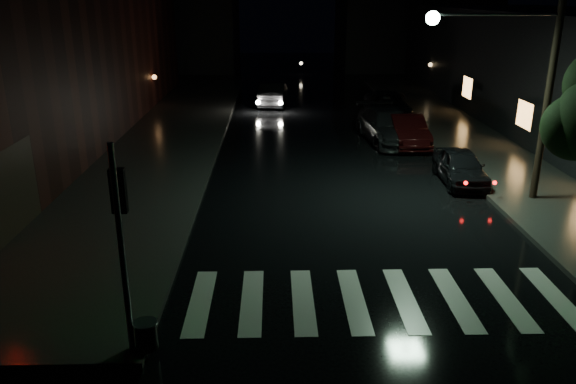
{
  "coord_description": "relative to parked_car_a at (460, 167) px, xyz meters",
  "views": [
    {
      "loc": [
        0.56,
        -11.05,
        6.78
      ],
      "look_at": [
        0.93,
        3.65,
        1.6
      ],
      "focal_mm": 35.0,
      "sensor_mm": 36.0,
      "label": 1
    }
  ],
  "objects": [
    {
      "name": "sidewalk_left",
      "position": [
        -12.6,
        4.89,
        -0.56
      ],
      "size": [
        6.0,
        44.0,
        0.15
      ],
      "primitive_type": "cube",
      "color": "#282826",
      "rests_on": "ground"
    },
    {
      "name": "sidewalk_right",
      "position": [
        2.4,
        4.89,
        -0.56
      ],
      "size": [
        4.0,
        44.0,
        0.15
      ],
      "primitive_type": "cube",
      "color": "#282826",
      "rests_on": "ground"
    },
    {
      "name": "crosswalk",
      "position": [
        -4.6,
        -8.61,
        -0.63
      ],
      "size": [
        9.0,
        3.0,
        0.01
      ],
      "primitive_type": "cube",
      "color": "beige",
      "rests_on": "ground"
    },
    {
      "name": "building_far_right",
      "position": [
        6.4,
        35.89,
        2.86
      ],
      "size": [
        14.0,
        10.0,
        7.0
      ],
      "primitive_type": "cube",
      "color": "black",
      "rests_on": "ground"
    },
    {
      "name": "utility_pole",
      "position": [
        1.23,
        -2.11,
        3.96
      ],
      "size": [
        4.92,
        0.44,
        8.0
      ],
      "color": "black",
      "rests_on": "ground"
    },
    {
      "name": "parked_car_b",
      "position": [
        -0.78,
        5.68,
        0.08
      ],
      "size": [
        1.58,
        4.41,
        1.45
      ],
      "primitive_type": "imported",
      "rotation": [
        0.0,
        0.0,
        -0.01
      ],
      "color": "black",
      "rests_on": "ground"
    },
    {
      "name": "oncoming_car",
      "position": [
        -7.1,
        16.04,
        0.11
      ],
      "size": [
        1.98,
        4.65,
        1.49
      ],
      "primitive_type": "imported",
      "rotation": [
        0.0,
        0.0,
        3.05
      ],
      "color": "black",
      "rests_on": "ground"
    },
    {
      "name": "parked_car_a",
      "position": [
        0.0,
        0.0,
        0.0
      ],
      "size": [
        1.66,
        3.81,
        1.28
      ],
      "primitive_type": "imported",
      "rotation": [
        0.0,
        0.0,
        -0.04
      ],
      "color": "black",
      "rests_on": "ground"
    },
    {
      "name": "building_far_left",
      "position": [
        -17.6,
        35.89,
        3.36
      ],
      "size": [
        14.0,
        10.0,
        8.0
      ],
      "primitive_type": "cube",
      "color": "black",
      "rests_on": "ground"
    },
    {
      "name": "parked_car_d",
      "position": [
        -0.51,
        11.87,
        0.11
      ],
      "size": [
        3.02,
        5.59,
        1.49
      ],
      "primitive_type": "imported",
      "rotation": [
        0.0,
        0.0,
        -0.1
      ],
      "color": "black",
      "rests_on": "ground"
    },
    {
      "name": "building_left",
      "position": [
        -19.6,
        6.89,
        2.86
      ],
      "size": [
        10.0,
        36.0,
        7.0
      ],
      "primitive_type": "cube",
      "color": "black",
      "rests_on": "ground"
    },
    {
      "name": "signal_pole_corner",
      "position": [
        -9.74,
        -10.57,
        0.9
      ],
      "size": [
        0.68,
        0.61,
        4.2
      ],
      "color": "slate",
      "rests_on": "ground"
    },
    {
      "name": "parked_car_c",
      "position": [
        -1.52,
        6.37,
        0.15
      ],
      "size": [
        2.8,
        5.65,
        1.58
      ],
      "primitive_type": "imported",
      "rotation": [
        0.0,
        0.0,
        0.11
      ],
      "color": "black",
      "rests_on": "ground"
    },
    {
      "name": "ground",
      "position": [
        -7.6,
        -9.11,
        -0.64
      ],
      "size": [
        120.0,
        120.0,
        0.0
      ],
      "primitive_type": "plane",
      "color": "black",
      "rests_on": "ground"
    }
  ]
}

